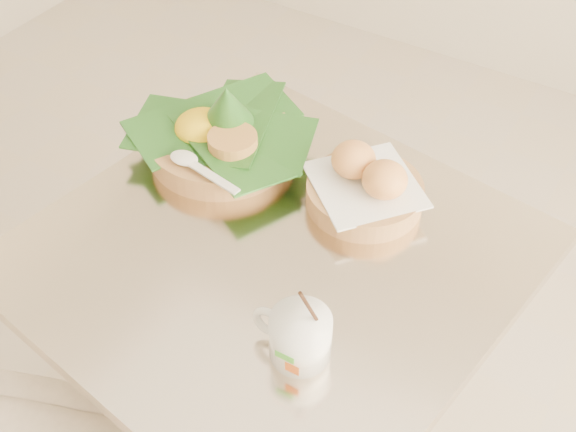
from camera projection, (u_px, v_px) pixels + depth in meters
The scene contains 5 objects.
floor at pixel (220, 417), 1.75m from camera, with size 3.60×3.60×0.00m, color #C4B49E.
cafe_table at pixel (275, 334), 1.28m from camera, with size 0.80×0.80×0.75m.
rice_basket at pixel (221, 134), 1.26m from camera, with size 0.32×0.32×0.16m.
bread_basket at pixel (366, 186), 1.18m from camera, with size 0.23×0.23×0.10m.
coffee_mug at pixel (299, 335), 0.96m from camera, with size 0.12×0.09×0.15m.
Camera 1 is at (0.62, -0.68, 1.58)m, focal length 45.00 mm.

